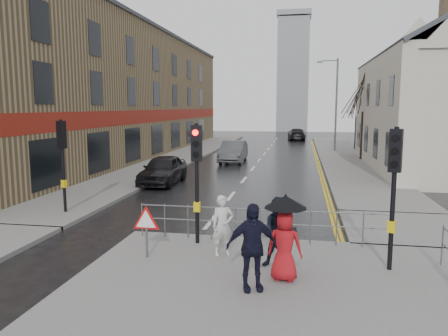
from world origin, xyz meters
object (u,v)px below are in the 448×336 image
at_px(pedestrian_b, 280,233).
at_px(pedestrian_with_umbrella, 285,233).
at_px(car_parked, 163,170).
at_px(pedestrian_a, 223,225).
at_px(pedestrian_d, 252,247).
at_px(car_mid, 233,152).

xyz_separation_m(pedestrian_b, pedestrian_with_umbrella, (0.15, -0.76, 0.22)).
bearing_deg(car_parked, pedestrian_a, -65.03).
bearing_deg(pedestrian_d, pedestrian_with_umbrella, 24.26).
bearing_deg(pedestrian_with_umbrella, pedestrian_a, 139.56).
bearing_deg(pedestrian_with_umbrella, car_parked, 119.05).
height_order(car_parked, car_mid, car_mid).
distance_m(pedestrian_b, car_mid, 21.47).
xyz_separation_m(pedestrian_b, car_parked, (-6.60, 11.38, -0.26)).
distance_m(pedestrian_a, pedestrian_d, 2.27).
xyz_separation_m(pedestrian_a, car_mid, (-2.89, 20.37, -0.17)).
bearing_deg(car_mid, pedestrian_with_umbrella, -78.49).
distance_m(pedestrian_b, pedestrian_d, 1.50).
relative_size(pedestrian_b, car_parked, 0.39).
height_order(pedestrian_d, car_parked, pedestrian_d).
bearing_deg(pedestrian_a, car_parked, 91.32).
bearing_deg(pedestrian_d, car_mid, 80.24).
bearing_deg(pedestrian_a, pedestrian_with_umbrella, -64.51).
relative_size(pedestrian_a, pedestrian_b, 0.92).
relative_size(pedestrian_with_umbrella, car_mid, 0.42).
height_order(pedestrian_b, pedestrian_d, pedestrian_d).
distance_m(pedestrian_a, car_parked, 11.89).
xyz_separation_m(pedestrian_a, pedestrian_with_umbrella, (1.65, -1.41, 0.29)).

